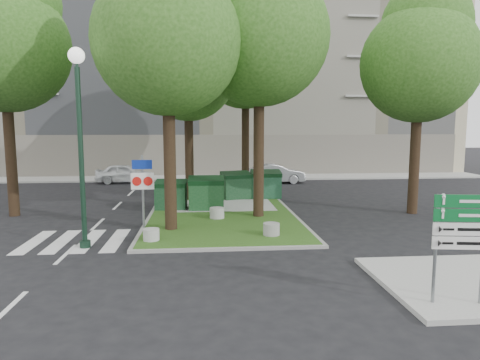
{
  "coord_description": "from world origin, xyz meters",
  "views": [
    {
      "loc": [
        -0.32,
        -13.05,
        3.89
      ],
      "look_at": [
        0.98,
        1.74,
        2.0
      ],
      "focal_mm": 32.0,
      "sensor_mm": 36.0,
      "label": 1
    }
  ],
  "objects": [
    {
      "name": "median_kerb",
      "position": [
        0.5,
        8.0,
        0.05
      ],
      "size": [
        6.3,
        16.3,
        0.1
      ],
      "primitive_type": "cube",
      "color": "gray",
      "rests_on": "ground"
    },
    {
      "name": "litter_bin",
      "position": [
        2.17,
        11.75,
        0.46
      ],
      "size": [
        0.39,
        0.39,
        0.68
      ],
      "primitive_type": "cylinder",
      "color": "yellow",
      "rests_on": "median_island"
    },
    {
      "name": "tree_median_mid",
      "position": [
        -0.91,
        9.06,
        6.98
      ],
      "size": [
        4.8,
        4.8,
        9.99
      ],
      "color": "black",
      "rests_on": "ground"
    },
    {
      "name": "median_island",
      "position": [
        0.5,
        8.0,
        0.06
      ],
      "size": [
        6.0,
        16.0,
        0.12
      ],
      "primitive_type": "cube",
      "color": "#254915",
      "rests_on": "ground"
    },
    {
      "name": "building_sidewalk",
      "position": [
        0.0,
        18.5,
        0.06
      ],
      "size": [
        42.0,
        3.0,
        0.12
      ],
      "primitive_type": "cube",
      "color": "#999993",
      "rests_on": "ground"
    },
    {
      "name": "tree_median_near_left",
      "position": [
        -1.41,
        2.56,
        7.32
      ],
      "size": [
        5.2,
        5.2,
        10.53
      ],
      "color": "black",
      "rests_on": "ground"
    },
    {
      "name": "tree_street_left",
      "position": [
        -8.41,
        6.06,
        7.65
      ],
      "size": [
        5.4,
        5.4,
        11.0
      ],
      "color": "black",
      "rests_on": "ground"
    },
    {
      "name": "apartment_building",
      "position": [
        0.0,
        26.0,
        8.0
      ],
      "size": [
        41.0,
        12.0,
        16.0
      ],
      "primitive_type": "cube",
      "color": "tan",
      "rests_on": "ground"
    },
    {
      "name": "tree_street_right",
      "position": [
        9.09,
        5.06,
        6.98
      ],
      "size": [
        5.0,
        5.0,
        10.06
      ],
      "color": "black",
      "rests_on": "ground"
    },
    {
      "name": "bollard_left",
      "position": [
        -2.04,
        0.96,
        0.31
      ],
      "size": [
        0.53,
        0.53,
        0.38
      ],
      "primitive_type": "cylinder",
      "color": "#A7A7A2",
      "rests_on": "median_island"
    },
    {
      "name": "dumpster_a",
      "position": [
        -1.77,
        6.41,
        0.76
      ],
      "size": [
        1.49,
        1.1,
        1.32
      ],
      "rotation": [
        0.0,
        0.0,
        -0.07
      ],
      "color": "#0E3418",
      "rests_on": "median_island"
    },
    {
      "name": "bollard_right",
      "position": [
        2.03,
        1.29,
        0.33
      ],
      "size": [
        0.58,
        0.58,
        0.41
      ],
      "primitive_type": "cylinder",
      "color": "gray",
      "rests_on": "median_island"
    },
    {
      "name": "traffic_sign_pole",
      "position": [
        -2.54,
        2.9,
        1.8
      ],
      "size": [
        0.84,
        0.09,
        2.81
      ],
      "rotation": [
        0.0,
        0.0,
        0.03
      ],
      "color": "slate",
      "rests_on": "ground"
    },
    {
      "name": "directional_sign",
      "position": [
        5.07,
        -4.73,
        1.68
      ],
      "size": [
        1.17,
        0.22,
        2.35
      ],
      "rotation": [
        0.0,
        0.0,
        -0.14
      ],
      "color": "slate",
      "rests_on": "sidewalk_corner"
    },
    {
      "name": "car_white",
      "position": [
        -5.65,
        16.57,
        0.65
      ],
      "size": [
        3.92,
        1.77,
        1.31
      ],
      "primitive_type": "imported",
      "rotation": [
        0.0,
        0.0,
        1.63
      ],
      "color": "white",
      "rests_on": "ground"
    },
    {
      "name": "car_silver",
      "position": [
        4.57,
        15.5,
        0.66
      ],
      "size": [
        4.05,
        1.58,
        1.31
      ],
      "primitive_type": "imported",
      "rotation": [
        0.0,
        0.0,
        1.62
      ],
      "color": "gray",
      "rests_on": "ground"
    },
    {
      "name": "tree_median_far",
      "position": [
        2.29,
        12.06,
        8.32
      ],
      "size": [
        5.8,
        5.8,
        11.93
      ],
      "color": "black",
      "rests_on": "ground"
    },
    {
      "name": "dumpster_b",
      "position": [
        -0.17,
        6.19,
        0.84
      ],
      "size": [
        1.62,
        1.14,
        1.49
      ],
      "rotation": [
        0.0,
        0.0,
        -0.01
      ],
      "color": "#123F1A",
      "rests_on": "median_island"
    },
    {
      "name": "ground",
      "position": [
        0.0,
        0.0,
        0.0
      ],
      "size": [
        120.0,
        120.0,
        0.0
      ],
      "primitive_type": "plane",
      "color": "black",
      "rests_on": "ground"
    },
    {
      "name": "bollard_mid",
      "position": [
        0.25,
        4.2,
        0.33
      ],
      "size": [
        0.6,
        0.6,
        0.43
      ],
      "primitive_type": "cylinder",
      "color": "#9B9C97",
      "rests_on": "median_island"
    },
    {
      "name": "dumpster_c",
      "position": [
        1.43,
        8.94,
        0.79
      ],
      "size": [
        1.73,
        1.4,
        1.41
      ],
      "rotation": [
        0.0,
        0.0,
        0.25
      ],
      "color": "#103719",
      "rests_on": "median_island"
    },
    {
      "name": "zebra_crossing",
      "position": [
        -3.75,
        1.5,
        0.01
      ],
      "size": [
        5.0,
        3.0,
        0.01
      ],
      "primitive_type": "cube",
      "color": "silver",
      "rests_on": "ground"
    },
    {
      "name": "dumpster_d",
      "position": [
        3.0,
        9.08,
        0.82
      ],
      "size": [
        1.58,
        1.12,
        1.46
      ],
      "rotation": [
        0.0,
        0.0,
        -0.02
      ],
      "color": "#144328",
      "rests_on": "median_island"
    },
    {
      "name": "tree_median_near_right",
      "position": [
        2.09,
        4.56,
        7.99
      ],
      "size": [
        5.6,
        5.6,
        11.46
      ],
      "color": "black",
      "rests_on": "ground"
    },
    {
      "name": "street_lamp",
      "position": [
        -4.11,
        0.68,
        3.93
      ],
      "size": [
        0.5,
        0.5,
        6.25
      ],
      "color": "black",
      "rests_on": "ground"
    }
  ]
}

